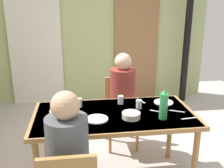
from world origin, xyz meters
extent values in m
cube|color=#B4C482|center=(0.00, 2.45, 1.25)|extent=(4.46, 0.10, 2.51)
cube|color=#966C42|center=(0.91, 2.37, 1.00)|extent=(0.80, 0.05, 2.00)
cylinder|color=black|center=(1.76, 2.10, 1.25)|extent=(0.12, 0.12, 2.51)
cube|color=white|center=(-0.88, 2.35, 1.05)|extent=(0.90, 0.03, 2.11)
cube|color=#A1743F|center=(0.15, -0.02, 0.74)|extent=(1.55, 0.80, 0.04)
cube|color=beige|center=(0.15, -0.02, 0.76)|extent=(1.49, 0.77, 0.00)
cylinder|color=#A1743F|center=(0.85, -0.35, 0.36)|extent=(0.06, 0.06, 0.72)
cylinder|color=#A1743F|center=(-0.55, 0.31, 0.36)|extent=(0.06, 0.06, 0.72)
cylinder|color=#A1743F|center=(0.85, 0.31, 0.36)|extent=(0.06, 0.06, 0.72)
cube|color=#A1743F|center=(0.35, 0.66, 0.45)|extent=(0.40, 0.40, 0.04)
cube|color=#A1743F|center=(0.35, 0.84, 0.66)|extent=(0.38, 0.04, 0.42)
cylinder|color=#A1743F|center=(0.52, 0.49, 0.21)|extent=(0.04, 0.04, 0.41)
cylinder|color=#A1743F|center=(0.18, 0.49, 0.21)|extent=(0.04, 0.04, 0.41)
cylinder|color=#A1743F|center=(0.52, 0.83, 0.21)|extent=(0.04, 0.04, 0.41)
cylinder|color=#A1743F|center=(0.18, 0.83, 0.21)|extent=(0.04, 0.04, 0.41)
cylinder|color=#4C5156|center=(-0.28, -0.65, 0.77)|extent=(0.30, 0.30, 0.52)
sphere|color=tan|center=(-0.28, -0.65, 1.12)|extent=(0.20, 0.20, 0.20)
cube|color=brown|center=(0.35, 0.50, 0.51)|extent=(0.30, 0.22, 0.12)
cylinder|color=maroon|center=(0.35, 0.61, 0.77)|extent=(0.30, 0.30, 0.52)
sphere|color=beige|center=(0.35, 0.61, 1.12)|extent=(0.20, 0.20, 0.20)
cylinder|color=#2F964F|center=(0.58, -0.19, 0.88)|extent=(0.08, 0.08, 0.24)
cone|color=#2A9A5C|center=(0.58, -0.19, 1.02)|extent=(0.05, 0.05, 0.04)
cylinder|color=silver|center=(0.29, -0.15, 0.78)|extent=(0.17, 0.17, 0.05)
cylinder|color=white|center=(0.71, 0.18, 0.76)|extent=(0.20, 0.20, 0.01)
cylinder|color=white|center=(-0.35, -0.25, 0.76)|extent=(0.21, 0.21, 0.01)
cylinder|color=white|center=(-0.03, -0.14, 0.76)|extent=(0.21, 0.21, 0.01)
cylinder|color=silver|center=(0.25, 0.22, 0.80)|extent=(0.06, 0.06, 0.09)
cylinder|color=silver|center=(-0.18, 0.19, 0.80)|extent=(0.06, 0.06, 0.09)
cylinder|color=silver|center=(0.42, 0.07, 0.80)|extent=(0.06, 0.06, 0.09)
cylinder|color=#DBB77A|center=(-0.37, 0.08, 0.77)|extent=(0.19, 0.19, 0.02)
cube|color=silver|center=(0.77, -0.06, 0.76)|extent=(0.14, 0.08, 0.00)
cube|color=silver|center=(0.49, 0.26, 0.76)|extent=(0.06, 0.15, 0.00)
cube|color=silver|center=(0.58, -0.04, 0.76)|extent=(0.13, 0.10, 0.00)
cube|color=silver|center=(0.81, -0.23, 0.76)|extent=(0.15, 0.03, 0.00)
camera|label=1|loc=(-0.19, -2.30, 1.79)|focal=41.87mm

